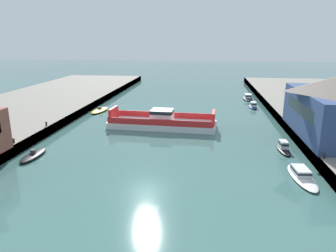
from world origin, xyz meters
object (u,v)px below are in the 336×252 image
Objects in this scene: moored_boat_near_right at (248,97)px; moored_boat_mid_right at (301,175)px; chain_ferry at (162,122)px; moored_boat_mid_left at (100,110)px; moored_boat_far_left at (33,155)px; moored_boat_near_left at (253,105)px; moored_boat_far_right at (284,147)px.

moored_boat_mid_right is (0.24, -49.02, -0.11)m from moored_boat_near_right.
chain_ferry is at bearing -121.95° from moored_boat_near_right.
moored_boat_mid_left is at bearing 138.86° from moored_boat_mid_right.
moored_boat_far_left is at bearing -125.98° from moored_boat_near_right.
moored_boat_mid_left is 1.21× the size of moored_boat_far_left.
moored_boat_near_left is 29.12m from moored_boat_far_right.
chain_ferry is at bearing 152.11° from moored_boat_far_right.
moored_boat_mid_left reaches higher than moored_boat_far_left.
moored_boat_near_left is at bearing 90.51° from moored_boat_mid_right.
moored_boat_far_right reaches higher than moored_boat_mid_left.
moored_boat_mid_right is at bearing -89.72° from moored_boat_near_right.
moored_boat_near_right is (0.10, 10.81, -0.01)m from moored_boat_near_left.
moored_boat_near_left is (18.56, 19.11, -0.49)m from chain_ferry.
moored_boat_mid_right is 1.33× the size of moored_boat_far_left.
moored_boat_near_left is 49.20m from moored_boat_far_left.
moored_boat_far_right is (34.11, 6.68, 0.27)m from moored_boat_far_left.
moored_boat_far_right is at bearing -31.33° from moored_boat_mid_left.
moored_boat_mid_right reaches higher than moored_boat_far_left.
moored_boat_far_right is (18.92, -10.01, -0.48)m from chain_ferry.
moored_boat_mid_right is 9.09m from moored_boat_far_right.
moored_boat_near_left is 10.81m from moored_boat_near_right.
chain_ferry is 22.58m from moored_boat_far_left.
moored_boat_far_right is at bearing -89.28° from moored_boat_near_left.
moored_boat_mid_left is 1.44× the size of moored_boat_far_right.
moored_boat_far_left is at bearing -133.31° from moored_boat_near_left.
moored_boat_near_right is at bearing 89.46° from moored_boat_near_left.
moored_boat_far_right reaches higher than moored_boat_near_left.
chain_ferry reaches higher than moored_boat_far_left.
chain_ferry is 2.52× the size of moored_boat_near_right.
moored_boat_far_right is at bearing 11.09° from moored_boat_far_left.
chain_ferry is at bearing -35.22° from moored_boat_mid_left.
moored_boat_far_left is (-33.85, -46.61, -0.25)m from moored_boat_near_right.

